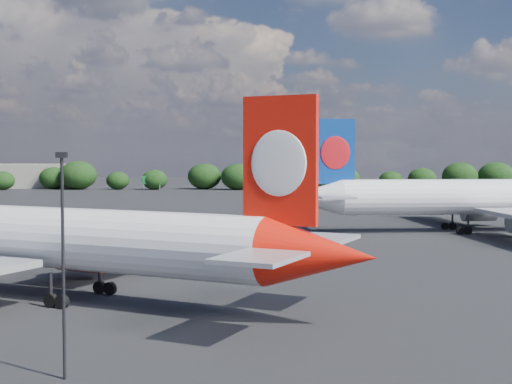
{
  "coord_description": "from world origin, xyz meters",
  "views": [
    {
      "loc": [
        16.43,
        -47.4,
        11.11
      ],
      "look_at": [
        16.0,
        12.0,
        8.0
      ],
      "focal_mm": 50.0,
      "sensor_mm": 36.0,
      "label": 1
    }
  ],
  "objects": [
    {
      "name": "qantas_airliner",
      "position": [
        2.06,
        6.48,
        4.56
      ],
      "size": [
        43.35,
        41.81,
        14.96
      ],
      "color": "white",
      "rests_on": "ground"
    },
    {
      "name": "billboard_yellow",
      "position": [
        12.0,
        182.0,
        3.87
      ],
      "size": [
        5.0,
        0.3,
        5.5
      ],
      "color": "gold",
      "rests_on": "ground"
    },
    {
      "name": "terminal_building",
      "position": [
        -65.0,
        192.0,
        4.0
      ],
      "size": [
        42.0,
        16.0,
        8.0
      ],
      "color": "gray",
      "rests_on": "ground"
    },
    {
      "name": "horizon_treeline",
      "position": [
        15.14,
        179.8,
        3.95
      ],
      "size": [
        201.23,
        13.97,
        9.18
      ],
      "color": "black",
      "rests_on": "ground"
    },
    {
      "name": "ground",
      "position": [
        0.0,
        60.0,
        0.0
      ],
      "size": [
        500.0,
        500.0,
        0.0
      ],
      "primitive_type": "plane",
      "color": "black",
      "rests_on": "ground"
    },
    {
      "name": "highway_sign",
      "position": [
        -18.0,
        176.0,
        3.13
      ],
      "size": [
        6.0,
        0.3,
        4.5
      ],
      "color": "#14662D",
      "rests_on": "ground"
    },
    {
      "name": "china_southern_airliner",
      "position": [
        45.33,
        54.73,
        4.92
      ],
      "size": [
        49.53,
        47.14,
        16.15
      ],
      "color": "white",
      "rests_on": "ground"
    },
    {
      "name": "apron_lamp_post",
      "position": [
        6.7,
        -12.73,
        6.27
      ],
      "size": [
        0.55,
        0.3,
        11.24
      ],
      "color": "black",
      "rests_on": "ground"
    }
  ]
}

